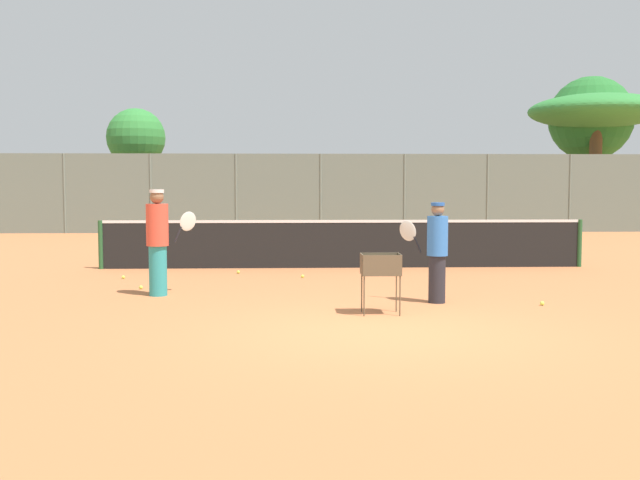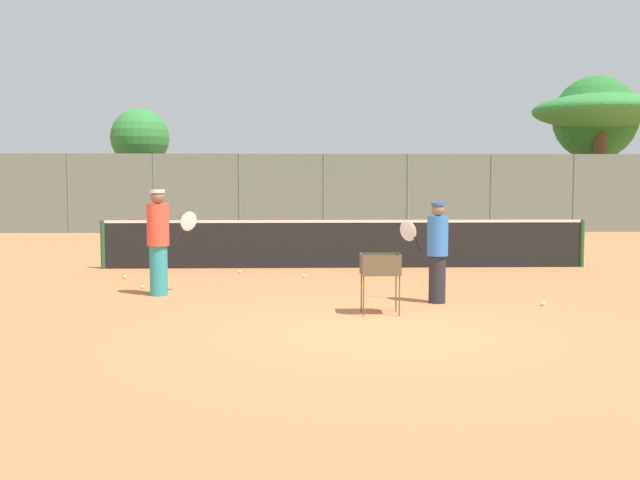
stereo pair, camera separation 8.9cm
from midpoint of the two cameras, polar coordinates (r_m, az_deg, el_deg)
The scene contains 15 objects.
ground_plane at distance 9.61m, azimuth 4.63°, elevation -6.95°, with size 80.00×80.00×0.00m, color #C67242.
tennis_net at distance 16.66m, azimuth 1.63°, elevation -0.22°, with size 10.81×0.10×1.07m.
back_fence at distance 28.70m, azimuth -0.04°, elevation 3.58°, with size 25.94×0.08×3.02m.
tree_0 at distance 32.31m, azimuth -13.92°, elevation 7.52°, with size 2.42×2.42×5.00m.
tree_1 at distance 35.88m, azimuth 19.86°, elevation 8.66°, with size 3.72×3.72×6.65m.
tree_2 at distance 34.45m, azimuth 20.27°, elevation 9.08°, with size 5.73×5.73×5.69m.
player_white_outfit at distance 11.88m, azimuth 8.66°, elevation -0.82°, with size 0.76×0.58×1.58m.
player_red_cap at distance 12.78m, azimuth -12.43°, elevation -0.06°, with size 0.84×0.57×1.78m.
ball_cart at distance 10.76m, azimuth 4.46°, elevation -2.24°, with size 0.56×0.41×0.87m.
tennis_ball_0 at distance 15.29m, azimuth -14.91°, elevation -2.75°, with size 0.07×0.07×0.07m, color #D1E54C.
tennis_ball_1 at distance 13.72m, azimuth -13.67°, elevation -3.53°, with size 0.07×0.07×0.07m, color #D1E54C.
tennis_ball_2 at distance 15.73m, azimuth -6.40°, elevation -2.44°, with size 0.07×0.07×0.07m, color #D1E54C.
tennis_ball_3 at distance 14.93m, azimuth -1.51°, elevation -2.78°, with size 0.07×0.07×0.07m, color #D1E54C.
tennis_ball_4 at distance 12.05m, azimuth 16.37°, elevation -4.66°, with size 0.07×0.07×0.07m, color #D1E54C.
parked_car at distance 34.02m, azimuth 9.31°, elevation 2.21°, with size 4.20×1.70×1.60m.
Camera 1 is at (-1.20, -9.35, 1.87)m, focal length 42.00 mm.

